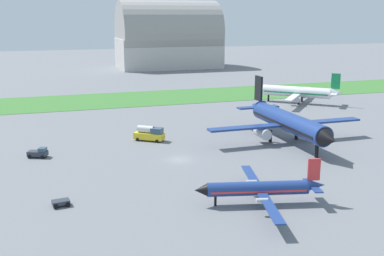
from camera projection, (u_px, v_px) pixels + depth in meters
The scene contains 9 objects.
ground_plane at pixel (179, 160), 87.32m from camera, with size 600.00×600.00×0.00m, color slate.
grass_taxiway_strip at pixel (121, 100), 149.44m from camera, with size 360.00×28.00×0.08m, color #3D7533.
airplane_foreground_turboprop at pixel (260, 188), 66.15m from camera, with size 18.94×21.98×6.67m.
airplane_midfield_jet at pixel (287, 122), 98.43m from camera, with size 35.34×34.61×12.51m.
airplane_parked_jet_far at pixel (298, 92), 142.44m from camera, with size 22.59×21.91×9.80m.
fuel_truck_near_gate at pixel (150, 134), 100.20m from camera, with size 6.67×5.76×3.29m.
pushback_tug_midfield at pixel (39, 153), 88.49m from camera, with size 4.02×3.13×1.95m.
baggage_cart_by_runway at pixel (61, 202), 65.92m from camera, with size 2.59×2.05×0.90m.
hangar_distant at pixel (168, 39), 238.54m from camera, with size 51.25×31.93×33.93m.
Camera 1 is at (-23.20, -80.16, 26.51)m, focal length 43.30 mm.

